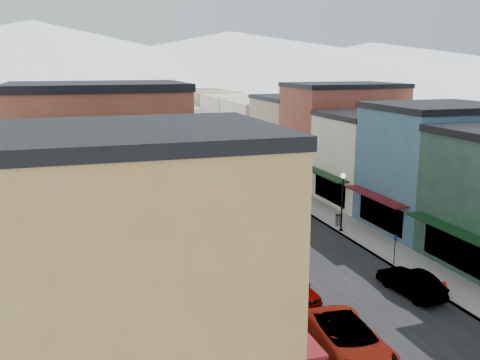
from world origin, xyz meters
TOP-DOWN VIEW (x-y plane):
  - road at (0.00, 60.00)m, footprint 10.00×160.00m
  - sidewalk_left at (-6.60, 60.00)m, footprint 3.20×160.00m
  - sidewalk_right at (6.60, 60.00)m, footprint 3.20×160.00m
  - curb_left at (-5.05, 60.00)m, footprint 0.10×160.00m
  - curb_right at (5.05, 60.00)m, footprint 0.10×160.00m
  - bldg_l_yellow at (-13.19, 4.00)m, footprint 11.30×8.70m
  - bldg_l_cream at (-13.19, 12.50)m, footprint 11.30×8.20m
  - bldg_l_brick_near at (-13.69, 20.50)m, footprint 12.30×8.20m
  - bldg_l_grayblue at (-13.19, 29.00)m, footprint 11.30×9.20m
  - bldg_l_brick_far at (-14.19, 38.00)m, footprint 13.30×9.20m
  - bldg_l_tan at (-13.19, 48.00)m, footprint 11.30×11.20m
  - bldg_r_blue at (13.19, 21.00)m, footprint 11.30×9.20m
  - bldg_r_cream at (13.69, 30.00)m, footprint 12.30×9.20m
  - bldg_r_brick_far at (14.19, 39.00)m, footprint 13.30×9.20m
  - bldg_r_tan at (13.19, 49.00)m, footprint 11.30×11.20m
  - distant_blocks at (0.00, 83.00)m, footprint 34.00×55.00m
  - mountain_ridge at (-19.47, 277.18)m, footprint 670.00×340.00m
  - overhead_cables at (0.00, 47.50)m, footprint 16.40×15.04m
  - car_white_suv at (-3.50, 4.97)m, footprint 3.24×6.41m
  - car_silver_sedan at (-3.50, 11.69)m, footprint 2.28×4.56m
  - car_dark_hatch at (-4.30, 26.77)m, footprint 2.27×5.17m
  - car_silver_wagon at (-3.50, 38.90)m, footprint 2.34×4.97m
  - car_green_sedan at (3.55, 10.13)m, footprint 2.03×4.82m
  - car_gray_suv at (3.51, 28.31)m, footprint 1.88×4.13m
  - car_black_sedan at (3.50, 38.85)m, footprint 2.44×5.28m
  - car_lane_silver at (-0.60, 57.98)m, footprint 1.62×4.03m
  - car_lane_white at (2.01, 67.30)m, footprint 2.89×5.61m
  - fire_hydrant at (5.20, 9.18)m, footprint 0.51×0.38m
  - parking_sign at (5.20, 14.36)m, footprint 0.06×0.30m
  - trash_can at (5.77, 23.50)m, footprint 0.57×0.57m
  - streetlamp_near at (5.31, 22.18)m, footprint 0.40×0.40m
  - streetlamp_far at (5.20, 51.76)m, footprint 0.32×0.32m
  - snow_pile_near at (-4.88, 15.62)m, footprint 2.32×2.63m
  - snow_pile_mid at (-4.28, 23.01)m, footprint 2.15×2.52m
  - snow_pile_far at (-4.47, 36.58)m, footprint 2.32×2.63m

SIDE VIEW (x-z plane):
  - road at x=0.00m, z-range 0.00..0.01m
  - sidewalk_left at x=-6.60m, z-range 0.00..0.15m
  - sidewalk_right at x=6.60m, z-range 0.00..0.15m
  - curb_left at x=-5.05m, z-range 0.00..0.15m
  - curb_right at x=5.05m, z-range 0.00..0.15m
  - snow_pile_mid at x=-4.28m, z-range -0.02..0.89m
  - snow_pile_near at x=-4.88m, z-range -0.02..0.96m
  - snow_pile_far at x=-4.47m, z-range -0.02..0.96m
  - fire_hydrant at x=5.20m, z-range 0.11..0.98m
  - trash_can at x=5.77m, z-range 0.16..1.13m
  - car_lane_silver at x=-0.60m, z-range 0.00..1.37m
  - car_gray_suv at x=3.51m, z-range 0.00..1.37m
  - car_silver_wagon at x=-3.50m, z-range 0.00..1.40m
  - car_silver_sedan at x=-3.50m, z-range 0.00..1.49m
  - car_black_sedan at x=3.50m, z-range 0.00..1.50m
  - car_lane_white at x=2.01m, z-range 0.00..1.51m
  - car_green_sedan at x=3.55m, z-range 0.00..1.55m
  - car_dark_hatch at x=-4.30m, z-range 0.00..1.65m
  - car_white_suv at x=-3.50m, z-range 0.00..1.74m
  - parking_sign at x=5.20m, z-range 0.34..2.53m
  - streetlamp_far at x=5.20m, z-range 0.65..4.46m
  - streetlamp_near at x=5.31m, z-range 0.78..5.62m
  - distant_blocks at x=0.00m, z-range 0.00..8.00m
  - bldg_r_cream at x=13.69m, z-range 0.01..9.01m
  - bldg_l_grayblue at x=-13.19m, z-range 0.01..9.01m
  - bldg_r_tan at x=13.19m, z-range 0.01..9.51m
  - bldg_l_cream at x=-13.19m, z-range 0.01..9.51m
  - bldg_l_tan at x=-13.19m, z-range 0.01..10.01m
  - bldg_r_blue at x=13.19m, z-range 0.01..10.51m
  - bldg_l_brick_far at x=-14.19m, z-range 0.01..11.01m
  - bldg_r_brick_far at x=14.19m, z-range 0.01..11.51m
  - bldg_l_yellow at x=-13.19m, z-range 0.01..11.51m
  - overhead_cables at x=0.00m, z-range 6.18..6.22m
  - bldg_l_brick_near at x=-13.69m, z-range 0.01..12.51m
  - mountain_ridge at x=-19.47m, z-range -2.64..31.36m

